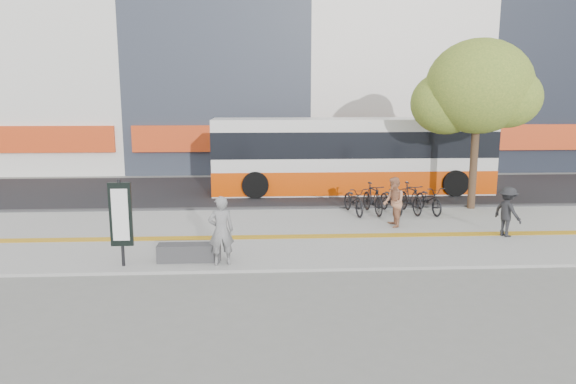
{
  "coord_description": "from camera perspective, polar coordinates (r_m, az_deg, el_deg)",
  "views": [
    {
      "loc": [
        -0.76,
        -14.34,
        4.31
      ],
      "look_at": [
        0.12,
        2.0,
        1.27
      ],
      "focal_mm": 32.82,
      "sensor_mm": 36.0,
      "label": 1
    }
  ],
  "objects": [
    {
      "name": "bench",
      "position": [
        13.86,
        -10.66,
        -6.46
      ],
      "size": [
        1.6,
        0.45,
        0.45
      ],
      "primitive_type": "cube",
      "color": "#313133",
      "rests_on": "sidewalk"
    },
    {
      "name": "street",
      "position": [
        23.74,
        -1.21,
        0.13
      ],
      "size": [
        40.0,
        8.0,
        0.06
      ],
      "primitive_type": "cube",
      "color": "black",
      "rests_on": "ground"
    },
    {
      "name": "bicycle_row",
      "position": [
        19.3,
        11.15,
        -0.77
      ],
      "size": [
        3.71,
        1.98,
        1.11
      ],
      "color": "black",
      "rests_on": "sidewalk"
    },
    {
      "name": "street_tree",
      "position": [
        20.74,
        19.75,
        10.47
      ],
      "size": [
        4.4,
        3.8,
        6.31
      ],
      "color": "#3A261A",
      "rests_on": "sidewalk"
    },
    {
      "name": "bus",
      "position": [
        23.36,
        6.9,
        3.72
      ],
      "size": [
        12.12,
        2.87,
        3.23
      ],
      "color": "silver",
      "rests_on": "street"
    },
    {
      "name": "sidewalk",
      "position": [
        16.42,
        -0.34,
        -4.55
      ],
      "size": [
        40.0,
        7.0,
        0.08
      ],
      "primitive_type": "cube",
      "color": "gray",
      "rests_on": "ground"
    },
    {
      "name": "seated_woman",
      "position": [
        13.29,
        -7.26,
        -4.17
      ],
      "size": [
        0.71,
        0.54,
        1.76
      ],
      "primitive_type": "imported",
      "rotation": [
        0.0,
        0.0,
        3.34
      ],
      "color": "black",
      "rests_on": "sidewalk"
    },
    {
      "name": "pedestrian_tan",
      "position": [
        17.31,
        11.37,
        -1.08
      ],
      "size": [
        0.62,
        0.79,
        1.62
      ],
      "primitive_type": "imported",
      "rotation": [
        0.0,
        0.0,
        -1.57
      ],
      "color": "#B17554",
      "rests_on": "sidewalk"
    },
    {
      "name": "ground",
      "position": [
        14.99,
        -0.06,
        -6.19
      ],
      "size": [
        120.0,
        120.0,
        0.0
      ],
      "primitive_type": "plane",
      "color": "slate",
      "rests_on": "ground"
    },
    {
      "name": "signboard",
      "position": [
        13.61,
        -17.67,
        -2.47
      ],
      "size": [
        0.55,
        0.1,
        2.2
      ],
      "color": "black",
      "rests_on": "sidewalk"
    },
    {
      "name": "pedestrian_dark",
      "position": [
        17.17,
        22.69,
        -1.98
      ],
      "size": [
        0.87,
        1.12,
        1.52
      ],
      "primitive_type": "imported",
      "rotation": [
        0.0,
        0.0,
        1.93
      ],
      "color": "black",
      "rests_on": "sidewalk"
    },
    {
      "name": "curb",
      "position": [
        19.82,
        -0.83,
        -1.84
      ],
      "size": [
        40.0,
        0.25,
        0.14
      ],
      "primitive_type": "cube",
      "color": "#313133",
      "rests_on": "ground"
    },
    {
      "name": "tactile_strip",
      "position": [
        15.93,
        -0.25,
        -4.86
      ],
      "size": [
        40.0,
        0.45,
        0.01
      ],
      "primitive_type": "cube",
      "color": "#C48E17",
      "rests_on": "sidewalk"
    }
  ]
}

